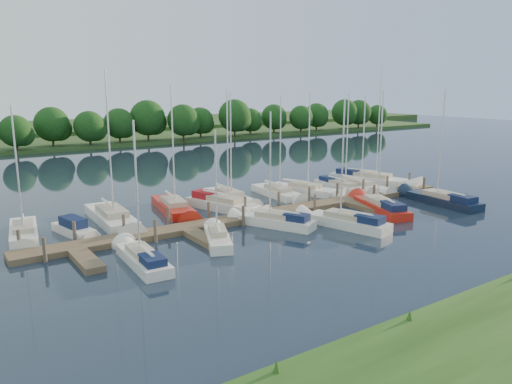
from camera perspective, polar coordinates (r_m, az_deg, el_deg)
ground at (r=35.61m, az=9.35°, el=-5.41°), size 260.00×260.00×0.00m
dock at (r=40.93m, az=2.32°, el=-2.65°), size 40.00×6.00×0.40m
mooring_pilings at (r=41.71m, az=1.41°, el=-1.80°), size 38.24×2.84×2.00m
far_shore at (r=102.76m, az=-20.82°, el=5.55°), size 180.00×30.00×0.60m
distant_hill at (r=127.08m, az=-23.53°, el=6.63°), size 220.00×40.00×1.40m
treeline at (r=88.76m, az=-21.21°, el=7.09°), size 146.31×9.50×8.15m
sailboat_n_0 at (r=39.17m, az=-25.01°, el=-4.39°), size 2.80×7.70×9.69m
motorboat at (r=38.53m, az=-20.01°, el=-4.13°), size 2.25×5.02×1.57m
sailboat_n_2 at (r=40.63m, az=-16.03°, el=-3.12°), size 2.65×9.59×12.21m
sailboat_n_3 at (r=43.05m, az=-9.32°, el=-1.96°), size 3.21×8.71×11.03m
sailboat_n_4 at (r=43.35m, az=-3.66°, el=-1.63°), size 4.08×8.31×10.78m
sailboat_n_5 at (r=46.42m, az=-2.99°, el=-0.79°), size 2.15×8.18×10.47m
sailboat_n_6 at (r=48.49m, az=2.59°, el=-0.23°), size 2.41×8.02×10.16m
sailboat_n_7 at (r=49.98m, az=5.70°, el=0.10°), size 4.37×8.11×10.44m
sailboat_n_8 at (r=52.17m, az=9.89°, el=0.52°), size 2.27×7.99×10.06m
sailboat_n_9 at (r=52.52m, az=11.73°, el=0.49°), size 2.12×7.87×10.07m
sailboat_n_10 at (r=56.69m, az=13.12°, el=1.33°), size 4.92×10.23×12.88m
sailboat_s_0 at (r=31.24m, az=-12.88°, el=-7.48°), size 1.99×7.06×8.99m
sailboat_s_1 at (r=34.60m, az=-4.45°, el=-5.32°), size 3.46×6.06×8.11m
sailboat_s_2 at (r=38.40m, az=2.14°, el=-3.45°), size 4.21×6.82×9.13m
sailboat_s_3 at (r=38.74m, az=10.16°, el=-3.49°), size 3.44×7.81×10.01m
sailboat_s_4 at (r=44.23m, az=13.96°, el=-1.71°), size 4.29×8.25×10.62m
sailboat_s_5 at (r=48.47m, az=20.38°, el=-0.93°), size 2.56×8.50×10.78m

